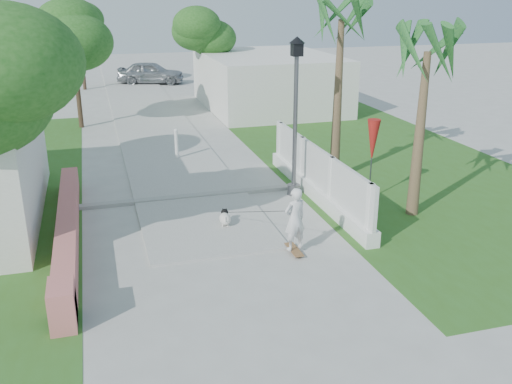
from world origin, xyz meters
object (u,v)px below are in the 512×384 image
object	(u,v)px
street_lamp	(295,112)
parked_car	(151,73)
skateboarder	(259,213)
bollard	(176,143)
patio_umbrella	(373,142)
dog	(225,218)

from	to	relation	value
street_lamp	parked_car	size ratio (longest dim) A/B	1.10
skateboarder	parked_car	size ratio (longest dim) A/B	0.61
bollard	patio_umbrella	xyz separation A→B (m)	(4.60, -5.50, 1.10)
bollard	dog	bearing A→B (deg)	-87.70
bollard	parked_car	distance (m)	17.10
skateboarder	street_lamp	bearing A→B (deg)	-139.28
parked_car	bollard	bearing A→B (deg)	-167.96
skateboarder	parked_car	bearing A→B (deg)	-105.66
dog	parked_car	bearing A→B (deg)	98.89
bollard	street_lamp	bearing A→B (deg)	-59.04
patio_umbrella	parked_car	world-z (taller)	patio_umbrella
patio_umbrella	skateboarder	world-z (taller)	patio_umbrella
skateboarder	dog	xyz separation A→B (m)	(-0.58, 1.02, -0.46)
bollard	dog	distance (m)	6.27
street_lamp	dog	distance (m)	3.73
patio_umbrella	skateboarder	distance (m)	4.28
dog	patio_umbrella	bearing A→B (deg)	20.59
dog	skateboarder	bearing A→B (deg)	-49.62
skateboarder	parked_car	xyz separation A→B (m)	(0.17, 24.34, 0.00)
patio_umbrella	street_lamp	bearing A→B (deg)	152.24
street_lamp	patio_umbrella	world-z (taller)	street_lamp
bollard	parked_car	xyz separation A→B (m)	(1.00, 17.07, 0.11)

